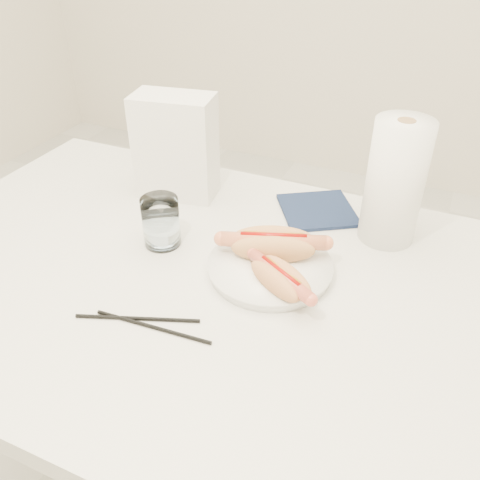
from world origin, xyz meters
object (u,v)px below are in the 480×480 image
at_px(plate, 270,269).
at_px(paper_towel_roll, 395,183).
at_px(hotdog_right, 280,278).
at_px(table, 198,297).
at_px(hotdog_left, 273,244).
at_px(water_glass, 161,222).
at_px(napkin_box, 176,147).

height_order(plate, paper_towel_roll, paper_towel_roll).
relative_size(hotdog_right, paper_towel_roll, 0.58).
distance_m(plate, paper_towel_roll, 0.29).
bearing_deg(table, paper_towel_roll, 41.55).
xyz_separation_m(plate, hotdog_left, (-0.01, 0.03, 0.03)).
distance_m(table, paper_towel_roll, 0.43).
xyz_separation_m(hotdog_left, paper_towel_roll, (0.17, 0.17, 0.08)).
distance_m(hotdog_left, water_glass, 0.22).
xyz_separation_m(hotdog_left, hotdog_right, (0.04, -0.08, -0.00)).
relative_size(hotdog_right, napkin_box, 0.62).
distance_m(hotdog_right, napkin_box, 0.42).
height_order(hotdog_right, water_glass, water_glass).
distance_m(plate, hotdog_left, 0.04).
bearing_deg(napkin_box, hotdog_left, -38.97).
height_order(plate, napkin_box, napkin_box).
relative_size(napkin_box, paper_towel_roll, 0.93).
bearing_deg(paper_towel_roll, napkin_box, -178.78).
distance_m(plate, hotdog_right, 0.07).
height_order(water_glass, paper_towel_roll, paper_towel_roll).
xyz_separation_m(plate, hotdog_right, (0.04, -0.05, 0.03)).
bearing_deg(napkin_box, plate, -42.53).
height_order(plate, hotdog_left, hotdog_left).
xyz_separation_m(table, napkin_box, (-0.17, 0.25, 0.17)).
bearing_deg(water_glass, hotdog_left, 6.81).
bearing_deg(plate, table, -156.02).
xyz_separation_m(table, paper_towel_roll, (0.29, 0.26, 0.18)).
xyz_separation_m(hotdog_right, paper_towel_roll, (0.13, 0.26, 0.08)).
distance_m(table, hotdog_right, 0.19).
xyz_separation_m(hotdog_left, water_glass, (-0.22, -0.03, 0.01)).
distance_m(table, plate, 0.15).
relative_size(hotdog_right, water_glass, 1.42).
height_order(table, water_glass, water_glass).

